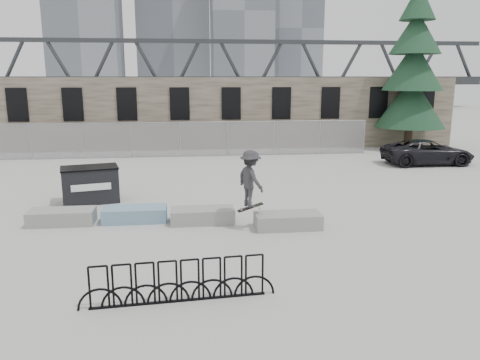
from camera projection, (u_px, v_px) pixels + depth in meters
name	position (u px, v px, depth m)	size (l,w,h in m)	color
ground	(177.00, 221.00, 14.98)	(120.00, 120.00, 0.00)	#A2A39E
stone_wall	(180.00, 113.00, 30.24)	(36.00, 2.58, 4.50)	brown
chainlink_fence	(180.00, 139.00, 26.88)	(22.06, 0.06, 2.02)	gray
planter_far_left	(62.00, 216.00, 14.66)	(2.00, 0.90, 0.46)	gray
planter_center_left	(135.00, 214.00, 14.95)	(2.00, 0.90, 0.46)	teal
planter_center_right	(203.00, 215.00, 14.82)	(2.00, 0.90, 0.46)	gray
planter_offset	(288.00, 220.00, 14.27)	(2.00, 0.90, 0.46)	gray
dumpster	(90.00, 184.00, 17.19)	(2.23, 1.66, 1.32)	black
bike_rack	(179.00, 282.00, 9.53)	(4.03, 0.36, 0.90)	black
spruce_tree	(413.00, 70.00, 29.04)	(4.31, 4.31, 11.50)	#38281E
skyline_towers	(177.00, 0.00, 101.39)	(58.00, 28.00, 48.00)	slate
truss_bridge	(251.00, 80.00, 68.56)	(70.00, 3.00, 9.80)	#2D3033
suv	(428.00, 152.00, 24.66)	(2.16, 4.69, 1.30)	black
skateboarder	(250.00, 179.00, 13.95)	(1.07, 1.28, 1.86)	#2F2E31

